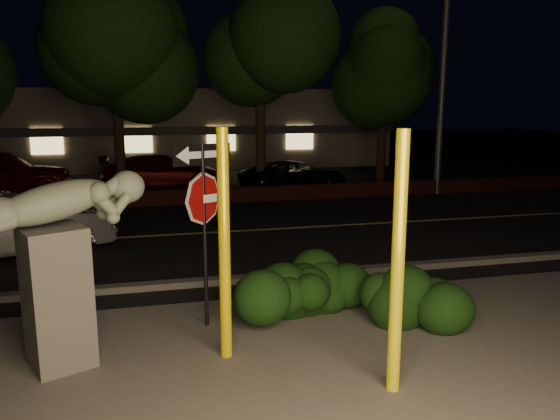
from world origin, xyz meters
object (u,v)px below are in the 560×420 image
at_px(yellow_pole_right, 398,266).
at_px(yellow_pole_left, 224,247).
at_px(sculpture, 57,252).
at_px(parked_car_darkred, 162,172).
at_px(streetlight, 441,12).
at_px(silver_sedan, 9,225).
at_px(signpost, 204,199).
at_px(parked_car_dark, 295,176).

bearing_deg(yellow_pole_right, yellow_pole_left, 143.49).
xyz_separation_m(yellow_pole_left, sculpture, (-2.07, 0.28, -0.01)).
height_order(sculpture, parked_car_darkred, sculpture).
distance_m(streetlight, silver_sedan, 15.34).
bearing_deg(silver_sedan, streetlight, -90.32).
bearing_deg(parked_car_darkred, signpost, 178.39).
height_order(silver_sedan, parked_car_darkred, silver_sedan).
xyz_separation_m(yellow_pole_left, signpost, (-0.14, 1.08, 0.44)).
relative_size(yellow_pole_left, silver_sedan, 0.71).
xyz_separation_m(streetlight, silver_sedan, (-13.20, -5.32, -5.72)).
bearing_deg(parked_car_dark, yellow_pole_right, 153.20).
relative_size(streetlight, parked_car_darkred, 2.33).
distance_m(yellow_pole_right, parked_car_darkred, 16.44).
bearing_deg(parked_car_dark, yellow_pole_left, 144.96).
height_order(signpost, silver_sedan, signpost).
height_order(yellow_pole_left, parked_car_darkred, yellow_pole_left).
bearing_deg(yellow_pole_right, silver_sedan, 128.21).
bearing_deg(silver_sedan, parked_car_darkred, -43.91).
relative_size(sculpture, silver_sedan, 0.57).
relative_size(silver_sedan, parked_car_darkred, 0.93).
distance_m(signpost, parked_car_darkred, 13.93).
bearing_deg(parked_car_dark, signpost, 142.83).
distance_m(signpost, sculpture, 2.13).
bearing_deg(parked_car_dark, silver_sedan, 114.56).
bearing_deg(yellow_pole_left, silver_sedan, 123.50).
bearing_deg(parked_car_dark, sculpture, 136.87).
bearing_deg(sculpture, signpost, -1.74).
bearing_deg(signpost, yellow_pole_left, -106.93).
height_order(signpost, streetlight, streetlight).
distance_m(yellow_pole_left, parked_car_dark, 14.02).
bearing_deg(yellow_pole_left, yellow_pole_right, -36.51).
xyz_separation_m(silver_sedan, parked_car_darkred, (3.56, 8.99, -0.04)).
xyz_separation_m(yellow_pole_right, signpost, (-1.94, 2.40, 0.43)).
xyz_separation_m(sculpture, parked_car_darkred, (1.69, 14.66, -0.85)).
xyz_separation_m(yellow_pole_left, yellow_pole_right, (1.79, -1.33, 0.01)).
height_order(sculpture, streetlight, streetlight).
height_order(yellow_pole_right, parked_car_darkred, yellow_pole_right).
relative_size(signpost, sculpture, 1.12).
xyz_separation_m(yellow_pole_right, streetlight, (7.47, 12.60, 4.89)).
height_order(yellow_pole_left, streetlight, streetlight).
distance_m(yellow_pole_right, streetlight, 15.44).
bearing_deg(parked_car_dark, parked_car_darkred, 54.67).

